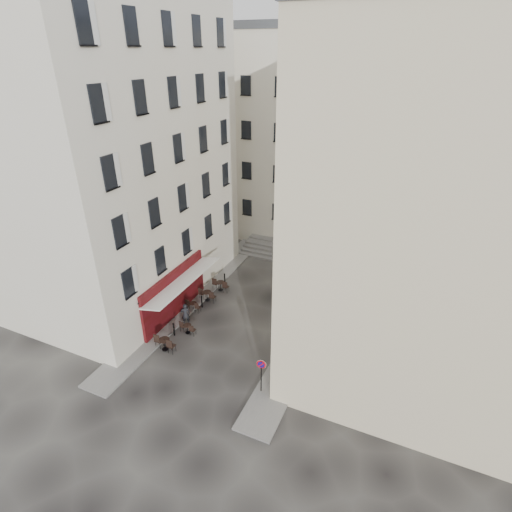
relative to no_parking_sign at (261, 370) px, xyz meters
The scene contains 18 objects.
ground 5.25m from the no_parking_sign, 140.42° to the left, with size 90.00×90.00×0.00m, color black.
sidewalk_left 11.12m from the no_parking_sign, 139.30° to the left, with size 2.00×22.00×0.12m, color slate.
sidewalk_right 6.41m from the no_parking_sign, 84.03° to the left, with size 2.00×18.00×0.12m, color slate.
building_left 17.89m from the no_parking_sign, 156.69° to the left, with size 12.20×16.20×20.60m.
building_right 12.18m from the no_parking_sign, 45.16° to the left, with size 12.20×14.20×18.60m.
building_back 23.98m from the no_parking_sign, 102.34° to the left, with size 18.20×10.20×18.60m.
cafe_storefront 9.18m from the no_parking_sign, 152.87° to the left, with size 1.74×7.30×3.50m.
stone_steps 16.27m from the no_parking_sign, 103.74° to the left, with size 9.00×3.15×0.80m.
bollard_near 7.51m from the no_parking_sign, 162.90° to the left, with size 0.12×0.12×0.98m.
bollard_mid 9.16m from the no_parking_sign, 141.33° to the left, with size 0.12×0.12×0.98m.
bollard_far 11.66m from the no_parking_sign, 127.72° to the left, with size 0.12×0.12×0.98m.
no_parking_sign is the anchor object (origin of this frame).
bistro_table_a 6.93m from the no_parking_sign, behind, with size 1.43×0.67×1.01m.
bistro_table_b 7.08m from the no_parking_sign, 156.80° to the left, with size 1.16×0.54×0.81m.
bistro_table_c 9.10m from the no_parking_sign, 145.68° to the left, with size 1.15×0.54×0.81m.
bistro_table_d 9.81m from the no_parking_sign, 137.41° to the left, with size 1.36×0.64×0.96m.
bistro_table_e 10.83m from the no_parking_sign, 130.13° to the left, with size 1.37×0.64×0.96m.
pedestrian 7.92m from the no_parking_sign, 153.48° to the left, with size 0.60×0.39×1.63m, color black.
Camera 1 is at (10.06, -17.78, 16.60)m, focal length 28.00 mm.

